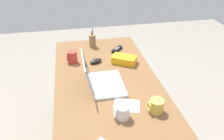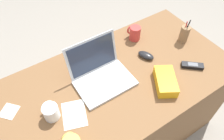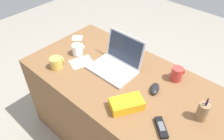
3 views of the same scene
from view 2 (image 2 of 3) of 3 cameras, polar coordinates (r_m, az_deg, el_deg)
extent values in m
plane|color=gray|center=(1.95, 1.46, -15.48)|extent=(6.00, 6.00, 0.00)
cube|color=brown|center=(1.63, 1.71, -10.03)|extent=(1.46, 0.77, 0.73)
cube|color=silver|center=(1.28, -1.80, -3.50)|extent=(0.33, 0.22, 0.02)
cube|color=silver|center=(1.29, -2.29, -2.62)|extent=(0.27, 0.11, 0.00)
cube|color=silver|center=(1.24, -0.12, -5.37)|extent=(0.09, 0.05, 0.00)
cube|color=silver|center=(1.28, -5.26, 3.89)|extent=(0.32, 0.06, 0.22)
cube|color=#283347|center=(1.27, -5.15, 3.79)|extent=(0.29, 0.05, 0.19)
ellipsoid|color=black|center=(1.44, 8.94, 3.82)|extent=(0.10, 0.12, 0.04)
cylinder|color=#C63833|center=(1.54, 6.07, 9.63)|extent=(0.08, 0.08, 0.10)
torus|color=#C63833|center=(1.57, 5.10, 10.66)|extent=(0.07, 0.01, 0.07)
torus|color=#E0BC4C|center=(1.10, -11.66, -16.82)|extent=(0.06, 0.01, 0.06)
cylinder|color=white|center=(1.18, -15.75, -10.65)|extent=(0.08, 0.08, 0.09)
torus|color=white|center=(1.20, -16.65, -8.86)|extent=(0.06, 0.01, 0.06)
cube|color=black|center=(1.46, 20.42, 1.08)|extent=(0.13, 0.12, 0.02)
cube|color=#595B60|center=(1.45, 20.56, 1.42)|extent=(0.07, 0.06, 0.00)
cylinder|color=olive|center=(1.59, 18.51, 8.98)|extent=(0.06, 0.06, 0.12)
cylinder|color=#1933B2|center=(1.58, 18.88, 9.97)|extent=(0.01, 0.03, 0.14)
cylinder|color=black|center=(1.57, 19.01, 10.23)|extent=(0.01, 0.03, 0.16)
cylinder|color=red|center=(1.57, 18.65, 9.87)|extent=(0.02, 0.02, 0.14)
cube|color=#F2AD19|center=(1.30, 13.90, -2.91)|extent=(0.20, 0.23, 0.06)
cube|color=white|center=(1.31, -25.47, -9.80)|extent=(0.12, 0.12, 0.00)
cube|color=white|center=(1.20, -9.93, -11.40)|extent=(0.17, 0.20, 0.00)
camera|label=1|loc=(1.29, -79.75, 5.74)|focal=35.78mm
camera|label=3|loc=(1.22, 75.64, 16.84)|focal=35.14mm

